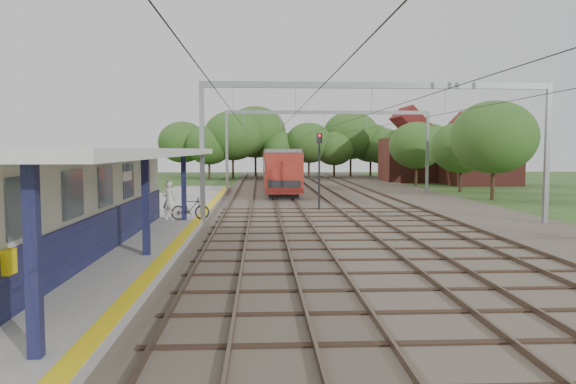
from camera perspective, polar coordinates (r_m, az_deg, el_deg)
name	(u,v)px	position (r m, az deg, el deg)	size (l,w,h in m)	color
ground	(360,318)	(12.93, 7.30, -12.59)	(160.00, 160.00, 0.00)	#2D4C1E
ballast_bed	(342,198)	(42.79, 5.53, -0.63)	(18.00, 90.00, 0.10)	#473D33
platform	(147,226)	(26.95, -14.15, -3.42)	(5.00, 52.00, 0.35)	gray
yellow_stripe	(195,222)	(26.57, -9.39, -3.06)	(0.45, 52.00, 0.01)	yellow
station_building	(63,200)	(20.37, -21.93, -0.79)	(3.41, 18.00, 3.40)	beige
canopy	(85,153)	(19.01, -19.89, 3.75)	(6.40, 20.00, 3.44)	#12143B
rail_tracks	(309,197)	(42.49, 2.19, -0.48)	(11.80, 88.00, 0.15)	brown
catenary_system	(344,123)	(37.91, 5.71, 6.99)	(17.22, 88.00, 7.00)	gray
tree_band	(309,140)	(69.57, 2.17, 5.32)	(31.72, 30.88, 8.82)	#382619
house_near	(480,157)	(62.64, 18.96, 3.43)	(7.00, 6.12, 7.89)	brown
house_far	(418,154)	(66.71, 13.04, 3.81)	(8.00, 6.12, 8.66)	brown
person	(169,200)	(27.64, -11.98, -0.82)	(0.70, 0.46, 1.92)	white
bicycle	(190,208)	(27.54, -9.89, -1.66)	(0.52, 1.84, 1.11)	black
train	(277,166)	(57.21, -1.12, 2.66)	(2.80, 34.83, 3.68)	black
signal_post	(319,161)	(33.96, 3.19, 3.18)	(0.33, 0.28, 4.72)	black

